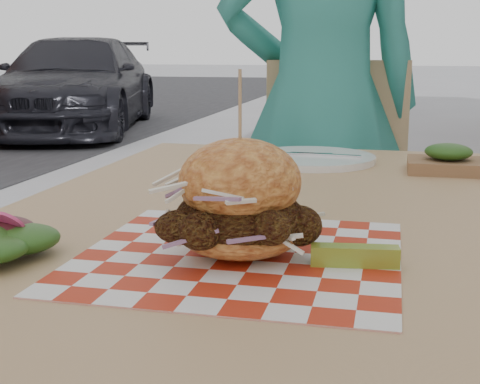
{
  "coord_description": "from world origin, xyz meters",
  "views": [
    {
      "loc": [
        0.2,
        -0.85,
        0.98
      ],
      "look_at": [
        0.03,
        -0.14,
        0.82
      ],
      "focal_mm": 50.0,
      "sensor_mm": 36.0,
      "label": 1
    }
  ],
  "objects_px": {
    "diner": "(321,104)",
    "patio_table": "(278,253)",
    "sandwich": "(240,205)",
    "car_dark": "(76,84)",
    "patio_chair": "(327,199)"
  },
  "relations": [
    {
      "from": "diner",
      "to": "patio_table",
      "type": "height_order",
      "value": "diner"
    },
    {
      "from": "diner",
      "to": "sandwich",
      "type": "xyz_separation_m",
      "value": [
        0.04,
        -1.23,
        -0.02
      ]
    },
    {
      "from": "diner",
      "to": "sandwich",
      "type": "distance_m",
      "value": 1.23
    },
    {
      "from": "patio_table",
      "to": "sandwich",
      "type": "height_order",
      "value": "sandwich"
    },
    {
      "from": "patio_table",
      "to": "sandwich",
      "type": "relative_size",
      "value": 5.74
    },
    {
      "from": "car_dark",
      "to": "sandwich",
      "type": "height_order",
      "value": "car_dark"
    },
    {
      "from": "car_dark",
      "to": "patio_table",
      "type": "distance_m",
      "value": 7.52
    },
    {
      "from": "sandwich",
      "to": "car_dark",
      "type": "bearing_deg",
      "value": 117.93
    },
    {
      "from": "car_dark",
      "to": "patio_table",
      "type": "xyz_separation_m",
      "value": [
        3.63,
        -6.59,
        0.11
      ]
    },
    {
      "from": "diner",
      "to": "sandwich",
      "type": "height_order",
      "value": "diner"
    },
    {
      "from": "patio_table",
      "to": "sandwich",
      "type": "xyz_separation_m",
      "value": [
        0.0,
        -0.27,
        0.14
      ]
    },
    {
      "from": "patio_chair",
      "to": "sandwich",
      "type": "height_order",
      "value": "sandwich"
    },
    {
      "from": "diner",
      "to": "sandwich",
      "type": "relative_size",
      "value": 7.89
    },
    {
      "from": "patio_chair",
      "to": "sandwich",
      "type": "distance_m",
      "value": 1.22
    },
    {
      "from": "car_dark",
      "to": "patio_chair",
      "type": "height_order",
      "value": "car_dark"
    }
  ]
}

